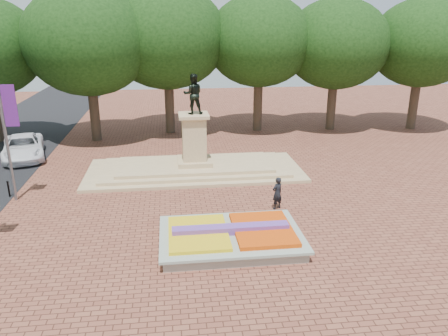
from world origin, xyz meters
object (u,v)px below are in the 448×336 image
at_px(flower_bed, 231,236).
at_px(monument, 195,159).
at_px(van, 23,147).
at_px(pedestrian, 277,193).

xyz_separation_m(flower_bed, monument, (-1.03, 10.00, 0.50)).
height_order(monument, van, monument).
relative_size(monument, pedestrian, 7.92).
bearing_deg(flower_bed, van, 131.95).
relative_size(flower_bed, pedestrian, 3.56).
distance_m(monument, van, 12.96).
bearing_deg(van, flower_bed, -63.01).
height_order(van, pedestrian, pedestrian).
bearing_deg(van, monument, -35.83).
height_order(flower_bed, monument, monument).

